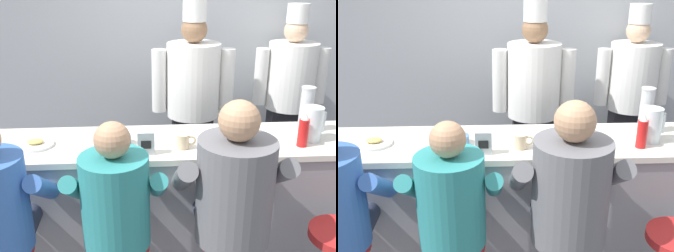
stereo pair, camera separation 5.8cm
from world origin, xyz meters
TOP-DOWN VIEW (x-y plane):
  - wall_back at (0.00, 1.82)m, footprint 10.00×0.06m
  - diner_counter at (0.00, 0.31)m, footprint 3.09×0.61m
  - ketchup_bottle_red at (0.56, 0.16)m, footprint 0.07×0.07m
  - mustard_bottle_yellow at (0.18, 0.23)m, footprint 0.07×0.07m
  - water_pitcher_clear at (0.66, 0.26)m, footprint 0.16×0.14m
  - breakfast_plate at (-1.19, 0.28)m, footprint 0.24×0.24m
  - cereal_bowl at (-0.63, 0.27)m, footprint 0.14×0.14m
  - coffee_mug_tan at (-0.22, 0.18)m, footprint 0.13×0.08m
  - cup_stack_steel at (0.68, 0.42)m, footprint 0.10×0.10m
  - napkin_dispenser_chrome at (-0.46, 0.11)m, footprint 0.11×0.06m
  - diner_seated_teal at (-0.64, -0.26)m, footprint 0.57×0.56m
  - diner_seated_grey at (0.02, -0.25)m, footprint 0.65×0.64m
  - cook_in_whites_near at (-0.02, 1.24)m, footprint 0.74×0.47m
  - cook_in_whites_far at (0.96, 1.47)m, footprint 0.72×0.46m

SIDE VIEW (x-z plane):
  - diner_counter at x=0.00m, z-range 0.00..1.02m
  - diner_seated_teal at x=-0.64m, z-range 0.18..1.56m
  - diner_seated_grey at x=0.02m, z-range 0.17..1.66m
  - cook_in_whites_far at x=0.96m, z-range 0.09..1.93m
  - breakfast_plate at x=-1.19m, z-range 1.01..1.06m
  - cook_in_whites_near at x=-0.02m, z-range 0.09..1.98m
  - cereal_bowl at x=-0.63m, z-range 1.02..1.08m
  - coffee_mug_tan at x=-0.22m, z-range 1.02..1.12m
  - napkin_dispenser_chrome at x=-0.46m, z-range 1.02..1.17m
  - ketchup_bottle_red at x=0.56m, z-range 1.01..1.25m
  - mustard_bottle_yellow at x=0.18m, z-range 1.01..1.26m
  - water_pitcher_clear at x=0.66m, z-range 1.02..1.26m
  - cup_stack_steel at x=0.68m, z-range 1.02..1.35m
  - wall_back at x=0.00m, z-range 0.00..2.70m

